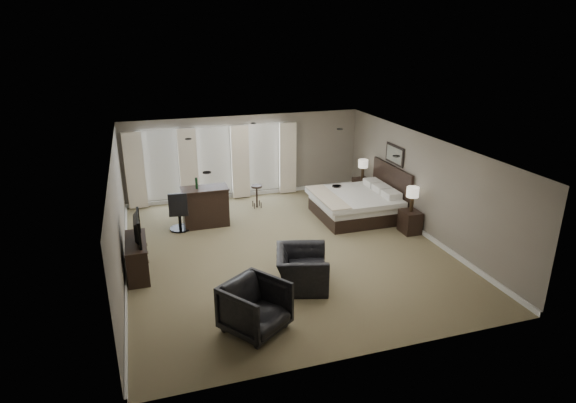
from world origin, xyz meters
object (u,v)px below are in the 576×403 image
object	(u,v)px
armchair_far	(255,305)
desk_chair	(179,210)
lamp_far	(363,169)
nightstand_near	(410,222)
bar_counter	(206,206)
armchair_near	(302,263)
bar_stool_left	(196,214)
bar_stool_right	(257,196)
bed	(356,193)
dresser	(137,257)
lamp_near	(412,199)
nightstand_far	(362,188)
tv	(135,238)

from	to	relation	value
armchair_far	desk_chair	distance (m)	5.13
armchair_far	lamp_far	bearing A→B (deg)	14.82
nightstand_near	lamp_far	world-z (taller)	lamp_far
lamp_far	bar_counter	size ratio (longest dim) A/B	0.51
armchair_near	bar_stool_left	distance (m)	4.27
lamp_far	bar_stool_right	size ratio (longest dim) A/B	0.91
bed	bar_counter	world-z (taller)	bed
bed	desk_chair	bearing A→B (deg)	173.32
armchair_near	desk_chair	distance (m)	4.37
lamp_far	dresser	xyz separation A→B (m)	(-6.92, -3.11, -0.54)
desk_chair	nightstand_near	bearing A→B (deg)	168.18
bed	armchair_far	xyz separation A→B (m)	(-4.07, -4.49, -0.20)
bed	lamp_near	bearing A→B (deg)	-58.46
bar_stool_right	lamp_near	bearing A→B (deg)	-41.87
bed	armchair_far	distance (m)	6.06
armchair_near	bar_stool_right	world-z (taller)	armchair_near
nightstand_far	dresser	xyz separation A→B (m)	(-6.92, -3.11, 0.09)
lamp_far	bar_stool_left	world-z (taller)	lamp_far
dresser	armchair_far	bearing A→B (deg)	-55.22
armchair_far	bar_stool_right	xyz separation A→B (m)	(1.56, 6.09, -0.17)
lamp_near	tv	distance (m)	6.92
armchair_near	armchair_far	xyz separation A→B (m)	(-1.31, -1.25, -0.01)
armchair_near	desk_chair	bearing A→B (deg)	45.94
dresser	bar_counter	world-z (taller)	bar_counter
armchair_near	bar_stool_left	size ratio (longest dim) A/B	1.74
lamp_far	nightstand_far	bearing A→B (deg)	0.00
armchair_near	bar_stool_right	xyz separation A→B (m)	(0.25, 4.83, -0.18)
nightstand_near	nightstand_far	bearing A→B (deg)	90.00
bed	bar_stool_right	world-z (taller)	bed
bed	nightstand_far	world-z (taller)	bed
bar_stool_left	nightstand_far	bearing A→B (deg)	8.23
armchair_far	bar_stool_right	size ratio (longest dim) A/B	1.48
bed	lamp_near	xyz separation A→B (m)	(0.89, -1.45, 0.21)
dresser	bed	bearing A→B (deg)	15.43
nightstand_far	bar_stool_left	xyz separation A→B (m)	(-5.35, -0.77, 0.04)
tv	bar_stool_right	distance (m)	4.83
nightstand_near	bar_stool_left	xyz separation A→B (m)	(-5.35, 2.13, 0.05)
nightstand_far	dresser	bearing A→B (deg)	-155.77
lamp_near	desk_chair	world-z (taller)	lamp_near
nightstand_near	nightstand_far	size ratio (longest dim) A/B	0.97
nightstand_far	armchair_far	bearing A→B (deg)	-129.88
bar_counter	bed	bearing A→B (deg)	-9.18
nightstand_near	desk_chair	world-z (taller)	desk_chair
armchair_far	bar_stool_left	size ratio (longest dim) A/B	1.49
nightstand_near	nightstand_far	distance (m)	2.90
nightstand_far	bed	bearing A→B (deg)	-121.54
nightstand_near	armchair_near	distance (m)	4.07
bed	bar_stool_left	bearing A→B (deg)	171.39
dresser	desk_chair	size ratio (longest dim) A/B	1.24
lamp_near	lamp_far	size ratio (longest dim) A/B	1.05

